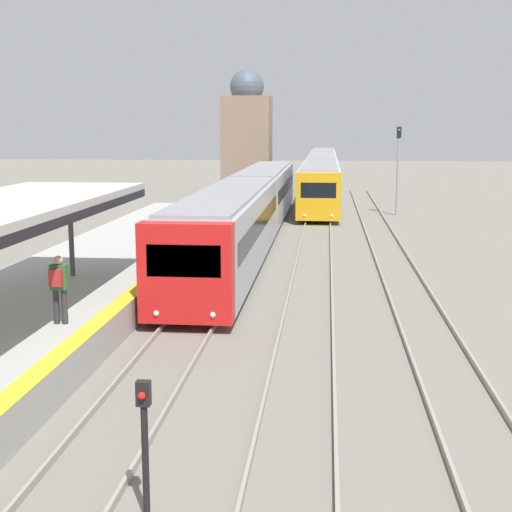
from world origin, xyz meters
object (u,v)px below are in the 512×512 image
train_far (322,171)px  signal_mast_far (398,161)px  signal_post_near (145,435)px  person_on_platform (59,284)px  train_near (251,205)px

train_far → signal_mast_far: (4.95, -18.50, 1.74)m
train_far → signal_post_near: 55.52m
person_on_platform → train_near: 19.45m
person_on_platform → signal_mast_far: bearing=70.4°
train_near → signal_post_near: train_near is taller
train_far → signal_mast_far: signal_mast_far is taller
train_far → person_on_platform: bearing=-96.8°
train_near → train_far: (3.30, 29.47, -0.00)m
person_on_platform → train_near: (2.53, 19.29, -0.14)m
person_on_platform → signal_mast_far: 32.16m
person_on_platform → train_near: bearing=82.5°
signal_mast_far → person_on_platform: bearing=-109.6°
signal_post_near → train_far: bearing=87.9°
train_near → signal_mast_far: (8.25, 10.97, 1.74)m
person_on_platform → signal_post_near: bearing=-60.5°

